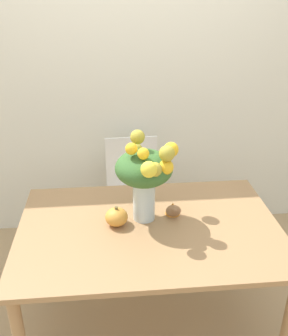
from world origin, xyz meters
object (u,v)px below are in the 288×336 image
object	(u,v)px
pumpkin	(117,217)
dining_chair_near_window	(133,195)
flower_vase	(145,173)
turkey_figurine	(173,209)

from	to	relation	value
pumpkin	dining_chair_near_window	world-z (taller)	dining_chair_near_window
flower_vase	pumpkin	size ratio (longest dim) A/B	4.11
pumpkin	dining_chair_near_window	xyz separation A→B (m)	(0.15, 0.80, -0.32)
turkey_figurine	dining_chair_near_window	xyz separation A→B (m)	(-0.18, 0.73, -0.30)
flower_vase	pumpkin	xyz separation A→B (m)	(-0.16, -0.05, -0.24)
flower_vase	dining_chair_near_window	world-z (taller)	flower_vase
flower_vase	turkey_figurine	distance (m)	0.30
flower_vase	pumpkin	world-z (taller)	flower_vase
flower_vase	dining_chair_near_window	bearing A→B (deg)	91.38
turkey_figurine	pumpkin	bearing A→B (deg)	-167.71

